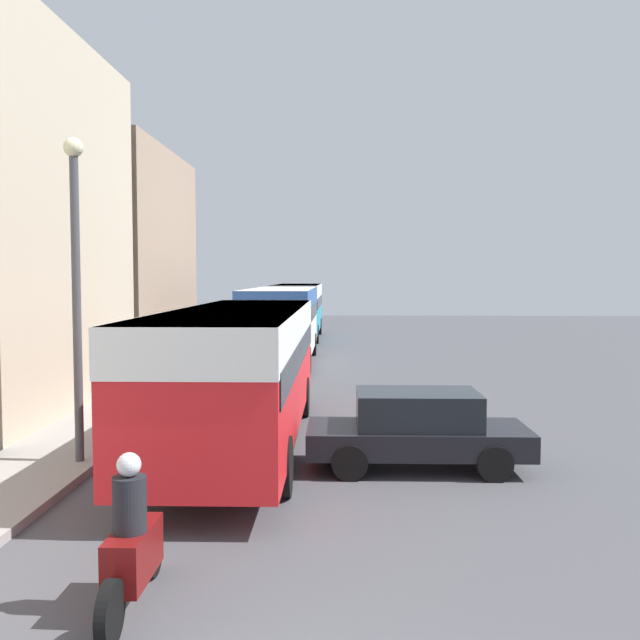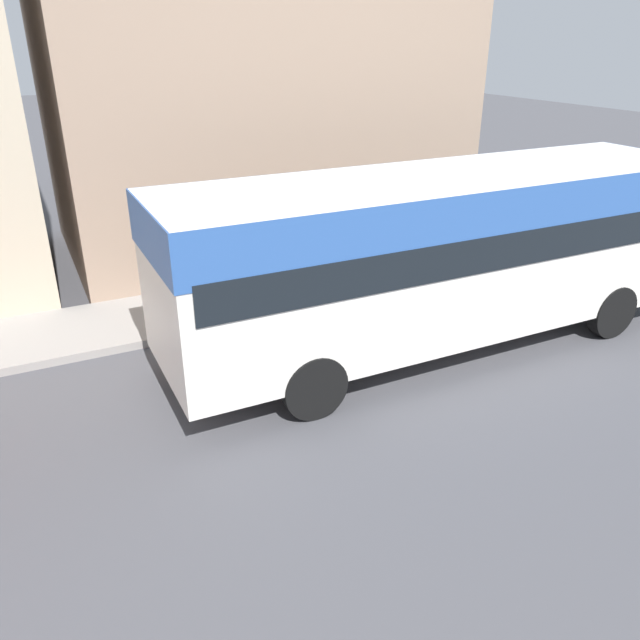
{
  "view_description": "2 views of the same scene",
  "coord_description": "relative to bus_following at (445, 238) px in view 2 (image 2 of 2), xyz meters",
  "views": [
    {
      "loc": [
        0.48,
        -4.39,
        3.6
      ],
      "look_at": [
        -0.32,
        25.59,
        1.73
      ],
      "focal_mm": 40.0,
      "sensor_mm": 36.0,
      "label": 1
    },
    {
      "loc": [
        6.37,
        18.17,
        5.16
      ],
      "look_at": [
        -1.86,
        22.23,
        0.94
      ],
      "focal_mm": 35.0,
      "sensor_mm": 36.0,
      "label": 2
    }
  ],
  "objects": [
    {
      "name": "building_far_terrace",
      "position": [
        -7.5,
        -0.63,
        2.28
      ],
      "size": [
        6.33,
        9.65,
        8.55
      ],
      "color": "gray",
      "rests_on": "ground_plane"
    },
    {
      "name": "bus_following",
      "position": [
        0.0,
        0.0,
        0.0
      ],
      "size": [
        2.61,
        9.91,
        3.08
      ],
      "color": "silver",
      "rests_on": "ground_plane"
    }
  ]
}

